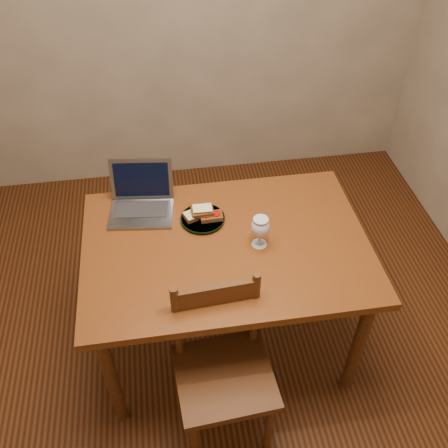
{
  "coord_description": "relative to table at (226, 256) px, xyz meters",
  "views": [
    {
      "loc": [
        -0.22,
        -1.54,
        2.36
      ],
      "look_at": [
        0.03,
        0.1,
        0.8
      ],
      "focal_mm": 40.0,
      "sensor_mm": 36.0,
      "label": 1
    }
  ],
  "objects": [
    {
      "name": "floor",
      "position": [
        -0.03,
        -0.03,
        -0.66
      ],
      "size": [
        3.2,
        3.2,
        0.02
      ],
      "primitive_type": "cube",
      "color": "black",
      "rests_on": "ground"
    },
    {
      "name": "table",
      "position": [
        0.0,
        0.0,
        0.0
      ],
      "size": [
        1.3,
        0.9,
        0.74
      ],
      "color": "#552D0E",
      "rests_on": "floor"
    },
    {
      "name": "chair",
      "position": [
        -0.08,
        -0.46,
        -0.18
      ],
      "size": [
        0.44,
        0.42,
        0.44
      ],
      "rotation": [
        0.0,
        0.0,
        0.07
      ],
      "color": "#351B0B",
      "rests_on": "floor"
    },
    {
      "name": "plate",
      "position": [
        -0.09,
        0.17,
        0.09
      ],
      "size": [
        0.21,
        0.21,
        0.02
      ],
      "primitive_type": "cylinder",
      "color": "black",
      "rests_on": "table"
    },
    {
      "name": "sandwich_cheese",
      "position": [
        -0.12,
        0.18,
        0.12
      ],
      "size": [
        0.12,
        0.09,
        0.03
      ],
      "primitive_type": null,
      "rotation": [
        0.0,
        0.0,
        0.35
      ],
      "color": "#381E0C",
      "rests_on": "plate"
    },
    {
      "name": "sandwich_tomato",
      "position": [
        -0.05,
        0.16,
        0.12
      ],
      "size": [
        0.11,
        0.06,
        0.03
      ],
      "primitive_type": null,
      "rotation": [
        0.0,
        0.0,
        0.03
      ],
      "color": "#381E0C",
      "rests_on": "plate"
    },
    {
      "name": "sandwich_top",
      "position": [
        -0.09,
        0.17,
        0.14
      ],
      "size": [
        0.11,
        0.07,
        0.03
      ],
      "primitive_type": null,
      "rotation": [
        0.0,
        0.0,
        0.06
      ],
      "color": "#381E0C",
      "rests_on": "plate"
    },
    {
      "name": "milk_glass",
      "position": [
        0.15,
        -0.03,
        0.17
      ],
      "size": [
        0.08,
        0.08,
        0.16
      ],
      "primitive_type": null,
      "color": "white",
      "rests_on": "table"
    },
    {
      "name": "laptop",
      "position": [
        -0.37,
        0.32,
        0.14
      ],
      "size": [
        0.33,
        0.31,
        0.22
      ],
      "rotation": [
        0.0,
        0.0,
        -0.12
      ],
      "color": "slate",
      "rests_on": "table"
    }
  ]
}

